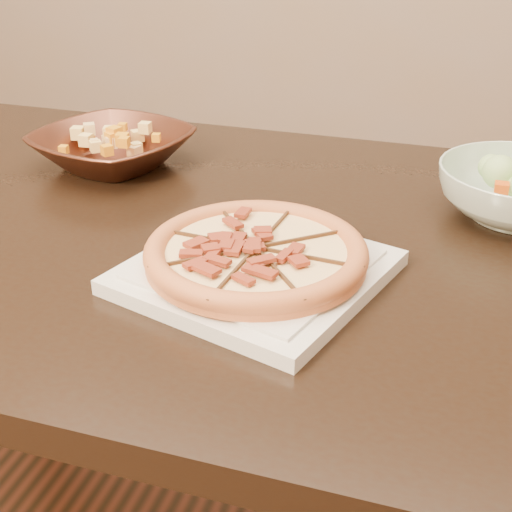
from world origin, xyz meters
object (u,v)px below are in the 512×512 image
object	(u,v)px
dining_table	(206,294)
pizza	(256,253)
plate	(256,271)
bronze_bowl	(113,149)

from	to	relation	value
dining_table	pizza	distance (m)	0.22
dining_table	plate	bearing A→B (deg)	-47.65
dining_table	bronze_bowl	bearing A→B (deg)	143.08
plate	bronze_bowl	distance (m)	0.44
dining_table	plate	distance (m)	0.21
plate	pizza	world-z (taller)	pizza
dining_table	pizza	bearing A→B (deg)	-47.64
plate	bronze_bowl	bearing A→B (deg)	138.98
dining_table	plate	size ratio (longest dim) A/B	3.97
dining_table	bronze_bowl	xyz separation A→B (m)	(-0.22, 0.16, 0.14)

